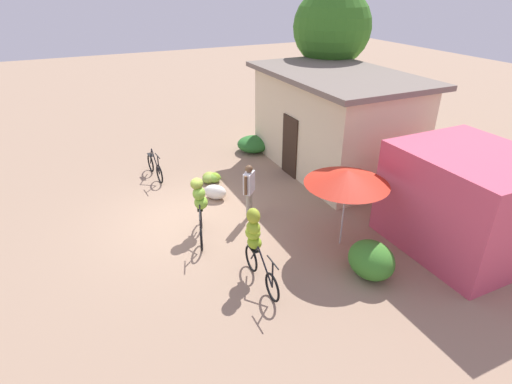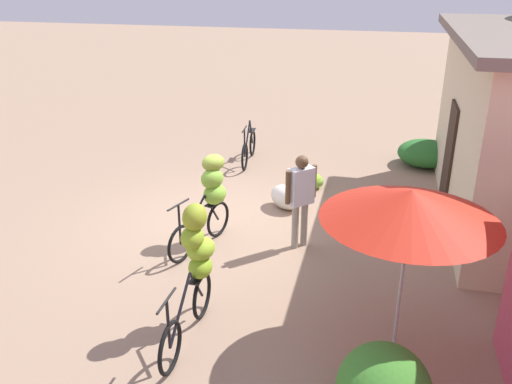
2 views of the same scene
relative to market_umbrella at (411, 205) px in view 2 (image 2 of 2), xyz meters
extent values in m
plane|color=#9A7C64|center=(-2.66, -3.12, -1.84)|extent=(60.00, 60.00, 0.00)
cube|color=#332319|center=(-4.16, 0.86, -0.84)|extent=(0.90, 0.06, 2.00)
ellipsoid|color=#296B29|center=(-6.58, 0.67, -1.55)|extent=(1.23, 1.24, 0.57)
cylinder|color=beige|center=(0.00, 0.00, -0.87)|extent=(0.04, 0.04, 1.94)
cone|color=red|center=(0.00, 0.00, 0.00)|extent=(1.99, 1.99, 0.35)
torus|color=black|center=(-5.35, -3.24, -1.53)|extent=(0.62, 0.09, 0.62)
torus|color=black|center=(-6.36, -3.31, -1.53)|extent=(0.62, 0.09, 0.62)
cylinder|color=black|center=(-6.18, -3.30, -1.21)|extent=(0.39, 0.06, 0.66)
cylinder|color=black|center=(-5.68, -3.26, -1.21)|extent=(0.68, 0.08, 0.67)
cylinder|color=black|center=(-5.35, -3.24, -0.90)|extent=(0.50, 0.06, 0.03)
cylinder|color=black|center=(-5.35, -3.24, -1.21)|extent=(0.04, 0.04, 0.63)
cube|color=black|center=(-6.26, -3.30, -1.19)|extent=(0.37, 0.16, 0.02)
torus|color=black|center=(-1.24, -3.20, -1.53)|extent=(0.60, 0.23, 0.61)
torus|color=black|center=(-2.20, -2.90, -1.53)|extent=(0.60, 0.23, 0.61)
cylinder|color=black|center=(-2.03, -2.95, -1.25)|extent=(0.38, 0.15, 0.58)
cylinder|color=black|center=(-1.55, -3.10, -1.25)|extent=(0.66, 0.24, 0.59)
cylinder|color=black|center=(-1.24, -3.20, -0.87)|extent=(0.49, 0.18, 0.03)
cylinder|color=black|center=(-1.24, -3.20, -1.20)|extent=(0.04, 0.04, 0.66)
cube|color=black|center=(-2.10, -2.93, -1.20)|extent=(0.39, 0.24, 0.02)
ellipsoid|color=#80B936|center=(-2.07, -2.90, -1.02)|extent=(0.50, 0.44, 0.33)
ellipsoid|color=#7FB438|center=(-2.08, -2.94, -0.76)|extent=(0.50, 0.46, 0.33)
ellipsoid|color=#8EA738|center=(-2.18, -2.95, -0.53)|extent=(0.51, 0.47, 0.27)
torus|color=black|center=(1.08, -2.46, -1.53)|extent=(0.62, 0.06, 0.62)
torus|color=black|center=(0.01, -2.45, -1.53)|extent=(0.62, 0.06, 0.62)
cylinder|color=black|center=(0.20, -2.45, -1.25)|extent=(0.40, 0.04, 0.57)
cylinder|color=black|center=(0.73, -2.46, -1.25)|extent=(0.72, 0.05, 0.58)
cylinder|color=black|center=(1.08, -2.46, -0.90)|extent=(0.50, 0.04, 0.03)
cylinder|color=black|center=(1.08, -2.46, -1.22)|extent=(0.04, 0.04, 0.63)
cube|color=black|center=(0.12, -2.45, -1.19)|extent=(0.36, 0.15, 0.02)
ellipsoid|color=#85B025|center=(0.11, -2.41, -1.04)|extent=(0.40, 0.33, 0.27)
ellipsoid|color=#95BC2D|center=(0.05, -2.42, -0.82)|extent=(0.47, 0.41, 0.28)
ellipsoid|color=#90B429|center=(0.18, -2.47, -0.60)|extent=(0.38, 0.32, 0.27)
ellipsoid|color=#94A728|center=(0.13, -2.45, -0.35)|extent=(0.38, 0.32, 0.34)
ellipsoid|color=#78AE3A|center=(-4.66, -1.65, -1.69)|extent=(0.42, 0.49, 0.29)
ellipsoid|color=#85B528|center=(-4.67, -1.60, -1.69)|extent=(0.43, 0.38, 0.31)
ellipsoid|color=olive|center=(-4.67, -1.82, -1.70)|extent=(0.51, 0.55, 0.29)
ellipsoid|color=#95AB3C|center=(-4.78, -1.77, -1.69)|extent=(0.65, 0.62, 0.31)
ellipsoid|color=silver|center=(-3.57, -2.00, -1.62)|extent=(0.80, 0.81, 0.44)
cylinder|color=gray|center=(-2.22, -1.45, -1.46)|extent=(0.11, 0.11, 0.76)
cylinder|color=gray|center=(-2.09, -1.58, -1.46)|extent=(0.11, 0.11, 0.76)
cube|color=silver|center=(-2.16, -1.51, -0.79)|extent=(0.42, 0.42, 0.60)
cylinder|color=brown|center=(-2.33, -1.34, -0.76)|extent=(0.08, 0.08, 0.54)
cylinder|color=brown|center=(-1.98, -1.69, -0.76)|extent=(0.08, 0.08, 0.54)
sphere|color=brown|center=(-2.16, -1.51, -0.38)|extent=(0.20, 0.20, 0.20)
camera|label=1|loc=(6.87, -5.55, 4.05)|focal=28.92mm
camera|label=2|loc=(5.61, -0.41, 2.44)|focal=38.08mm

